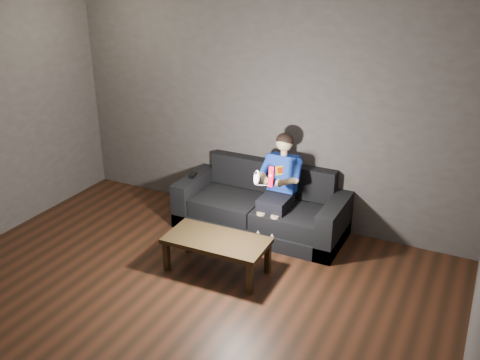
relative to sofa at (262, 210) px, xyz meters
The scene contains 9 objects.
floor 2.16m from the sofa, 93.81° to the right, with size 5.00×5.00×0.00m, color black.
back_wall 1.17m from the sofa, 111.92° to the left, with size 5.00×0.04×2.70m, color #393532.
ceiling 3.26m from the sofa, 93.81° to the right, with size 5.00×5.00×0.02m, color silver.
sofa is the anchor object (origin of this frame).
child 0.49m from the sofa, 10.70° to the right, with size 0.47×0.57×1.15m.
wii_remote_red 0.88m from the sofa, 57.51° to the right, with size 0.06×0.08×0.22m.
nunchuk_white 0.79m from the sofa, 73.42° to the right, with size 0.07×0.10×0.17m.
wii_remote_black 0.93m from the sofa, behind, with size 0.07×0.17×0.03m.
coffee_table 1.04m from the sofa, 91.83° to the right, with size 1.04×0.54×0.37m.
Camera 1 is at (2.40, -2.97, 3.01)m, focal length 40.00 mm.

